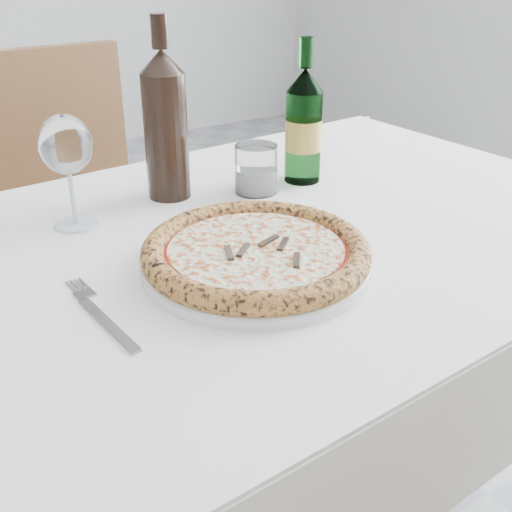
% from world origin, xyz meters
% --- Properties ---
extents(dining_table, '(1.46, 0.93, 0.76)m').
position_xyz_m(dining_table, '(0.21, -0.03, 0.66)').
color(dining_table, brown).
rests_on(dining_table, floor).
extents(chair_far, '(0.41, 0.41, 0.93)m').
position_xyz_m(chair_far, '(0.19, 0.72, 0.53)').
color(chair_far, brown).
rests_on(chair_far, floor).
extents(plate, '(0.32, 0.32, 0.02)m').
position_xyz_m(plate, '(0.21, -0.13, 0.76)').
color(plate, white).
rests_on(plate, dining_table).
extents(pizza, '(0.31, 0.31, 0.03)m').
position_xyz_m(pizza, '(0.21, -0.13, 0.78)').
color(pizza, tan).
rests_on(pizza, plate).
extents(fork, '(0.03, 0.20, 0.00)m').
position_xyz_m(fork, '(-0.01, -0.14, 0.76)').
color(fork, gray).
rests_on(fork, dining_table).
extents(wine_glass, '(0.08, 0.08, 0.18)m').
position_xyz_m(wine_glass, '(0.05, 0.14, 0.88)').
color(wine_glass, silver).
rests_on(wine_glass, dining_table).
extents(tumbler, '(0.08, 0.08, 0.09)m').
position_xyz_m(tumbler, '(0.37, 0.12, 0.79)').
color(tumbler, white).
rests_on(tumbler, dining_table).
extents(beer_bottle, '(0.07, 0.07, 0.26)m').
position_xyz_m(beer_bottle, '(0.48, 0.12, 0.86)').
color(beer_bottle, '#417747').
rests_on(beer_bottle, dining_table).
extents(wine_bottle, '(0.07, 0.07, 0.30)m').
position_xyz_m(wine_bottle, '(0.23, 0.18, 0.89)').
color(wine_bottle, black).
rests_on(wine_bottle, dining_table).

